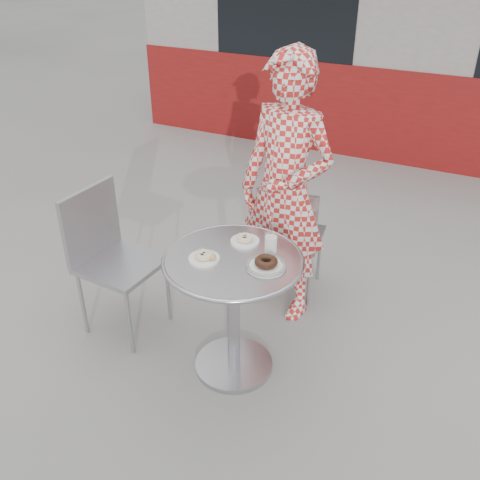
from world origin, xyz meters
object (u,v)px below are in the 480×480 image
at_px(seated_person, 286,192).
at_px(plate_checker, 266,264).
at_px(milk_cup, 271,244).
at_px(chair_far, 290,258).
at_px(plate_near, 205,257).
at_px(bistro_table, 233,287).
at_px(chair_left, 123,289).
at_px(plate_far, 245,239).

xyz_separation_m(seated_person, plate_checker, (0.18, -0.69, -0.08)).
distance_m(seated_person, milk_cup, 0.56).
bearing_deg(chair_far, plate_near, 75.30).
relative_size(bistro_table, chair_left, 0.82).
distance_m(chair_far, milk_cup, 0.94).
height_order(chair_far, chair_left, chair_left).
distance_m(chair_left, plate_far, 0.94).
relative_size(bistro_table, chair_far, 0.91).
distance_m(chair_far, seated_person, 0.63).
xyz_separation_m(chair_left, plate_far, (0.78, 0.14, 0.49)).
bearing_deg(plate_checker, chair_left, 177.66).
bearing_deg(chair_far, milk_cup, 94.45).
bearing_deg(seated_person, plate_near, -88.70).
height_order(seated_person, plate_far, seated_person).
xyz_separation_m(seated_person, plate_far, (-0.03, -0.51, -0.08)).
bearing_deg(plate_near, milk_cup, 38.31).
distance_m(plate_checker, milk_cup, 0.16).
xyz_separation_m(bistro_table, milk_cup, (0.15, 0.15, 0.24)).
xyz_separation_m(chair_far, plate_far, (-0.01, -0.71, 0.52)).
bearing_deg(chair_far, bistro_table, 82.90).
bearing_deg(plate_near, plate_far, 66.41).
xyz_separation_m(chair_far, chair_left, (-0.80, -0.85, 0.03)).
relative_size(chair_far, plate_far, 5.28).
relative_size(chair_far, milk_cup, 7.59).
distance_m(plate_far, plate_checker, 0.27).
relative_size(bistro_table, plate_far, 4.79).
xyz_separation_m(chair_left, milk_cup, (0.95, 0.11, 0.53)).
height_order(bistro_table, plate_checker, plate_checker).
height_order(plate_far, plate_checker, plate_checker).
bearing_deg(bistro_table, chair_left, 177.22).
distance_m(bistro_table, plate_near, 0.25).
bearing_deg(chair_left, plate_far, -75.85).
xyz_separation_m(plate_far, plate_checker, (0.21, -0.18, 0.00)).
relative_size(plate_near, plate_checker, 0.79).
height_order(seated_person, plate_near, seated_person).
bearing_deg(chair_left, chair_far, -39.19).
xyz_separation_m(plate_far, milk_cup, (0.17, -0.03, 0.04)).
bearing_deg(plate_near, seated_person, 79.48).
bearing_deg(chair_left, plate_near, -95.66).
bearing_deg(bistro_table, plate_far, 95.40).
bearing_deg(plate_near, plate_checker, 13.13).
height_order(bistro_table, plate_near, plate_near).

